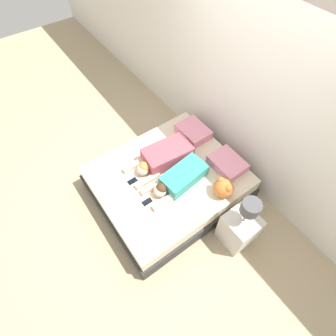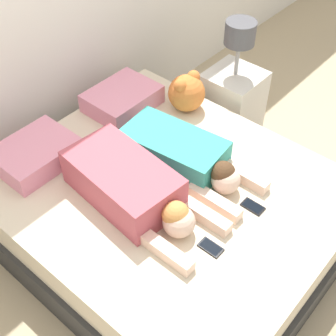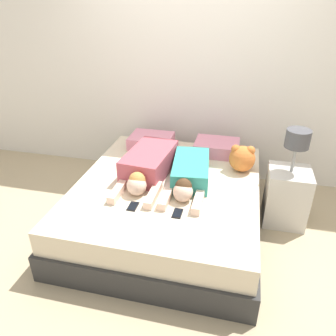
% 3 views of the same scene
% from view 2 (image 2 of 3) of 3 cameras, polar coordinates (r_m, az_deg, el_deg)
% --- Properties ---
extents(ground_plane, '(12.00, 12.00, 0.00)m').
position_cam_2_polar(ground_plane, '(3.11, 0.00, -8.11)').
color(ground_plane, tan).
extents(bed, '(1.72, 1.99, 0.47)m').
position_cam_2_polar(bed, '(2.93, 0.00, -5.39)').
color(bed, '#2D2D2D').
rests_on(bed, ground_plane).
extents(pillow_head_left, '(0.48, 0.37, 0.13)m').
position_cam_2_polar(pillow_head_left, '(2.97, -15.84, 1.67)').
color(pillow_head_left, pink).
rests_on(pillow_head_left, bed).
extents(pillow_head_right, '(0.48, 0.37, 0.13)m').
position_cam_2_polar(pillow_head_right, '(3.31, -5.60, 8.40)').
color(pillow_head_right, pink).
rests_on(pillow_head_right, bed).
extents(person_left, '(0.44, 0.98, 0.23)m').
position_cam_2_polar(person_left, '(2.60, -4.39, -2.41)').
color(person_left, '#B24C59').
rests_on(person_left, bed).
extents(person_right, '(0.40, 0.92, 0.20)m').
position_cam_2_polar(person_right, '(2.81, 2.10, 1.51)').
color(person_right, teal).
rests_on(person_right, bed).
extents(cell_phone_left, '(0.07, 0.13, 0.01)m').
position_cam_2_polar(cell_phone_left, '(2.48, 5.22, -9.61)').
color(cell_phone_left, black).
rests_on(cell_phone_left, bed).
extents(cell_phone_right, '(0.07, 0.13, 0.01)m').
position_cam_2_polar(cell_phone_right, '(2.69, 10.30, -4.64)').
color(cell_phone_right, black).
rests_on(cell_phone_right, bed).
extents(plush_toy, '(0.26, 0.26, 0.27)m').
position_cam_2_polar(plush_toy, '(3.24, 2.29, 9.23)').
color(plush_toy, orange).
rests_on(plush_toy, bed).
extents(nightstand, '(0.39, 0.39, 0.97)m').
position_cam_2_polar(nightstand, '(3.66, 7.85, 8.30)').
color(nightstand, beige).
rests_on(nightstand, ground_plane).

